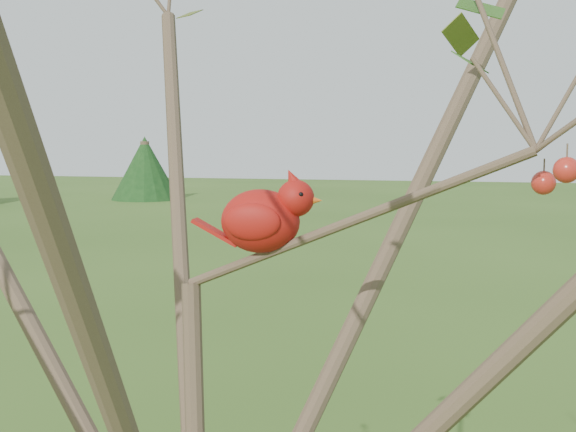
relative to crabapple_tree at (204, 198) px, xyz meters
name	(u,v)px	position (x,y,z in m)	size (l,w,h in m)	color
crabapple_tree	(204,198)	(0.00, 0.00, 0.00)	(2.35, 2.05, 2.95)	#493727
cardinal	(265,218)	(0.07, 0.11, -0.04)	(0.24, 0.13, 0.17)	#AD130E
distant_trees	(436,160)	(-0.92, 25.68, -0.58)	(39.86, 14.48, 3.49)	#493727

